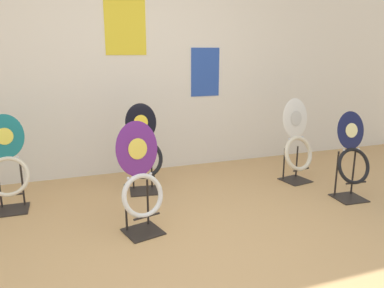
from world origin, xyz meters
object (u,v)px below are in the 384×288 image
(toilet_seat_display_white_plain, at_px, (297,144))
(toilet_seat_display_teal_sax, at_px, (7,168))
(toilet_seat_display_jazz_black, at_px, (142,151))
(toilet_seat_display_purple_note, at_px, (141,184))
(toilet_seat_display_navy_moon, at_px, (352,159))

(toilet_seat_display_white_plain, bearing_deg, toilet_seat_display_teal_sax, 176.09)
(toilet_seat_display_white_plain, distance_m, toilet_seat_display_jazz_black, 1.70)
(toilet_seat_display_teal_sax, bearing_deg, toilet_seat_display_purple_note, -38.78)
(toilet_seat_display_white_plain, height_order, toilet_seat_display_jazz_black, toilet_seat_display_white_plain)
(toilet_seat_display_teal_sax, relative_size, toilet_seat_display_navy_moon, 1.02)
(toilet_seat_display_purple_note, xyz_separation_m, toilet_seat_display_navy_moon, (2.09, 0.01, -0.00))
(toilet_seat_display_purple_note, xyz_separation_m, toilet_seat_display_white_plain, (1.89, 0.63, 0.02))
(toilet_seat_display_purple_note, bearing_deg, toilet_seat_display_navy_moon, 0.27)
(toilet_seat_display_white_plain, bearing_deg, toilet_seat_display_jazz_black, 171.23)
(toilet_seat_display_purple_note, height_order, toilet_seat_display_jazz_black, toilet_seat_display_jazz_black)
(toilet_seat_display_white_plain, bearing_deg, toilet_seat_display_purple_note, -161.52)
(toilet_seat_display_teal_sax, distance_m, toilet_seat_display_navy_moon, 3.23)
(toilet_seat_display_white_plain, distance_m, toilet_seat_display_navy_moon, 0.65)
(toilet_seat_display_jazz_black, relative_size, toilet_seat_display_navy_moon, 1.06)
(toilet_seat_display_jazz_black, bearing_deg, toilet_seat_display_teal_sax, -177.26)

